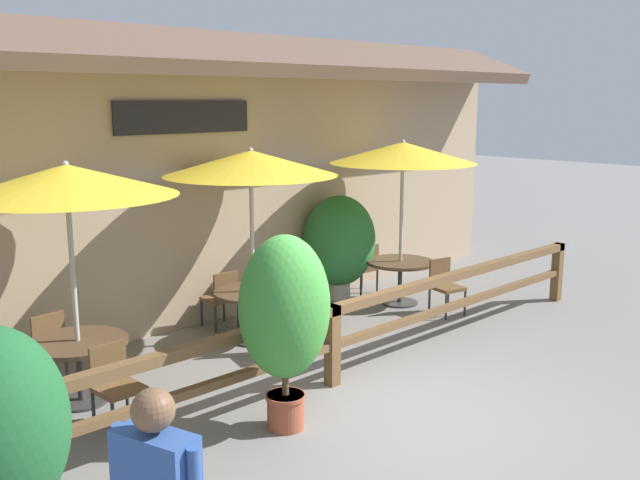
{
  "coord_description": "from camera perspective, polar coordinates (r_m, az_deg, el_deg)",
  "views": [
    {
      "loc": [
        -5.43,
        -4.48,
        3.25
      ],
      "look_at": [
        0.37,
        1.64,
        1.57
      ],
      "focal_mm": 40.0,
      "sensor_mm": 36.0,
      "label": 1
    }
  ],
  "objects": [
    {
      "name": "chair_far_wallside",
      "position": [
        12.06,
        3.56,
        -2.09
      ],
      "size": [
        0.44,
        0.44,
        0.85
      ],
      "rotation": [
        0.0,
        0.0,
        3.09
      ],
      "color": "brown",
      "rests_on": "ground"
    },
    {
      "name": "patio_umbrella_far",
      "position": [
        11.19,
        6.64,
        6.94
      ],
      "size": [
        2.29,
        2.29,
        2.63
      ],
      "color": "#B7B2A8",
      "rests_on": "ground"
    },
    {
      "name": "chair_near_wallside",
      "position": [
        8.92,
        -21.21,
        -7.7
      ],
      "size": [
        0.46,
        0.46,
        0.85
      ],
      "rotation": [
        0.0,
        0.0,
        3.23
      ],
      "color": "brown",
      "rests_on": "ground"
    },
    {
      "name": "patio_railing",
      "position": [
        8.17,
        1.0,
        -6.98
      ],
      "size": [
        10.4,
        0.14,
        0.95
      ],
      "color": "brown",
      "rests_on": "ground"
    },
    {
      "name": "chair_near_streetside",
      "position": [
        7.52,
        -16.04,
        -10.89
      ],
      "size": [
        0.44,
        0.44,
        0.85
      ],
      "rotation": [
        0.0,
        0.0,
        0.04
      ],
      "color": "brown",
      "rests_on": "ground"
    },
    {
      "name": "dining_table_middle",
      "position": [
        9.71,
        -5.36,
        -4.85
      ],
      "size": [
        1.06,
        1.06,
        0.7
      ],
      "color": "#4C3826",
      "rests_on": "ground"
    },
    {
      "name": "chair_middle_streetside",
      "position": [
        9.15,
        -2.63,
        -6.44
      ],
      "size": [
        0.51,
        0.51,
        0.85
      ],
      "rotation": [
        0.0,
        0.0,
        -0.26
      ],
      "color": "brown",
      "rests_on": "ground"
    },
    {
      "name": "ground_plane",
      "position": [
        7.76,
        6.58,
        -13.59
      ],
      "size": [
        60.0,
        60.0,
        0.0
      ],
      "primitive_type": "plane",
      "color": "slate"
    },
    {
      "name": "building_facade",
      "position": [
        10.22,
        -11.08,
        4.95
      ],
      "size": [
        14.28,
        1.49,
        4.23
      ],
      "color": "tan",
      "rests_on": "ground"
    },
    {
      "name": "dining_table_near",
      "position": [
        8.18,
        -18.77,
        -8.52
      ],
      "size": [
        1.06,
        1.06,
        0.7
      ],
      "color": "#4C3826",
      "rests_on": "ground"
    },
    {
      "name": "chair_far_streetside",
      "position": [
        11.07,
        9.95,
        -3.47
      ],
      "size": [
        0.5,
        0.5,
        0.85
      ],
      "rotation": [
        0.0,
        0.0,
        -0.2
      ],
      "color": "brown",
      "rests_on": "ground"
    },
    {
      "name": "potted_plant_corner_fern",
      "position": [
        11.59,
        1.56,
        -0.15
      ],
      "size": [
        1.25,
        1.12,
        1.72
      ],
      "color": "#B7AD99",
      "rests_on": "ground"
    },
    {
      "name": "potted_plant_small_flowering",
      "position": [
        6.97,
        -2.84,
        -5.77
      ],
      "size": [
        0.94,
        0.84,
        1.98
      ],
      "color": "#9E4C33",
      "rests_on": "ground"
    },
    {
      "name": "patio_umbrella_middle",
      "position": [
        9.36,
        -5.57,
        6.13
      ],
      "size": [
        2.29,
        2.29,
        2.63
      ],
      "color": "#B7B2A8",
      "rests_on": "ground"
    },
    {
      "name": "dining_table_far",
      "position": [
        11.48,
        6.43,
        -2.34
      ],
      "size": [
        1.06,
        1.06,
        0.7
      ],
      "color": "#4C3826",
      "rests_on": "ground"
    },
    {
      "name": "chair_middle_wallside",
      "position": [
        10.32,
        -7.86,
        -4.48
      ],
      "size": [
        0.44,
        0.44,
        0.85
      ],
      "rotation": [
        0.0,
        0.0,
        3.08
      ],
      "color": "brown",
      "rests_on": "ground"
    },
    {
      "name": "patio_umbrella_near",
      "position": [
        7.78,
        -19.63,
        4.49
      ],
      "size": [
        2.29,
        2.29,
        2.63
      ],
      "color": "#B7B2A8",
      "rests_on": "ground"
    }
  ]
}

